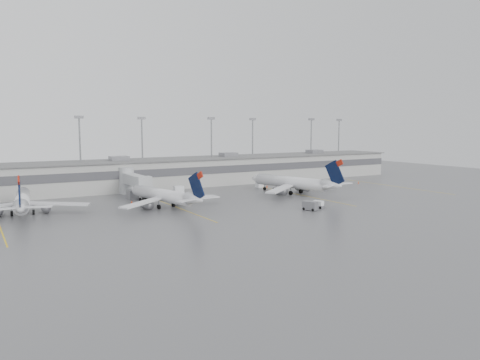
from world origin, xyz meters
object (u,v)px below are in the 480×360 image
jet_mid_right (294,182)px  jet_far_left (22,201)px  jet_mid_left (165,195)px  baggage_tug (318,205)px

jet_mid_right → jet_far_left: bearing=162.1°
jet_far_left → jet_mid_left: (27.74, -6.70, -0.12)m
jet_mid_right → jet_mid_left: bearing=169.6°
jet_far_left → baggage_tug: (56.40, -24.06, -2.27)m
jet_mid_right → baggage_tug: 21.53m
jet_mid_left → jet_far_left: bearing=153.6°
jet_mid_left → jet_mid_right: (37.07, 2.31, 0.31)m
jet_far_left → jet_mid_left: jet_far_left is taller
baggage_tug → jet_mid_right: bearing=44.8°
jet_far_left → jet_mid_right: bearing=3.1°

